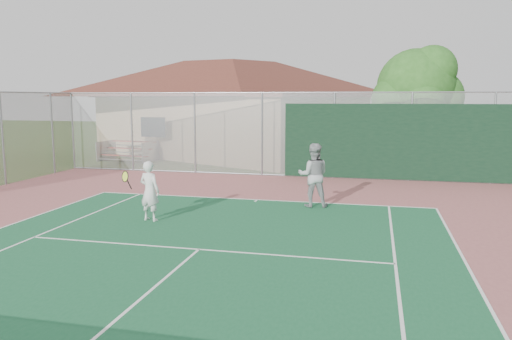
{
  "coord_description": "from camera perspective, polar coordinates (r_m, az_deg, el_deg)",
  "views": [
    {
      "loc": [
        3.64,
        -3.48,
        3.28
      ],
      "look_at": [
        0.49,
        9.67,
        1.32
      ],
      "focal_mm": 35.0,
      "sensor_mm": 36.0,
      "label": 1
    }
  ],
  "objects": [
    {
      "name": "clubhouse",
      "position": [
        29.38,
        -2.96,
        8.16
      ],
      "size": [
        17.54,
        15.07,
        6.39
      ],
      "rotation": [
        0.0,
        0.0,
        -0.42
      ],
      "color": "tan",
      "rests_on": "ground"
    },
    {
      "name": "player_white_front",
      "position": [
        13.57,
        -12.11,
        -2.4
      ],
      "size": [
        1.04,
        0.69,
        1.61
      ],
      "rotation": [
        0.0,
        0.0,
        2.92
      ],
      "color": "silver",
      "rests_on": "ground"
    },
    {
      "name": "side_fence_left",
      "position": [
        21.07,
        -26.98,
        3.19
      ],
      "size": [
        0.08,
        9.0,
        3.5
      ],
      "color": "gray",
      "rests_on": "ground"
    },
    {
      "name": "player_grey_back",
      "position": [
        15.08,
        6.57,
        -0.66
      ],
      "size": [
        1.03,
        0.86,
        1.92
      ],
      "rotation": [
        0.0,
        0.0,
        3.29
      ],
      "color": "#9B9EA0",
      "rests_on": "ground"
    },
    {
      "name": "back_fence",
      "position": [
        20.58,
        9.18,
        3.65
      ],
      "size": [
        20.08,
        0.11,
        3.53
      ],
      "color": "gray",
      "rests_on": "ground"
    },
    {
      "name": "bleachers",
      "position": [
        27.06,
        -14.43,
        2.17
      ],
      "size": [
        2.84,
        1.85,
        1.02
      ],
      "rotation": [
        0.0,
        0.0,
        -0.12
      ],
      "color": "#AF3628",
      "rests_on": "ground"
    },
    {
      "name": "tree",
      "position": [
        23.04,
        18.01,
        8.69
      ],
      "size": [
        3.95,
        3.74,
        5.5
      ],
      "color": "#3B2915",
      "rests_on": "ground"
    }
  ]
}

